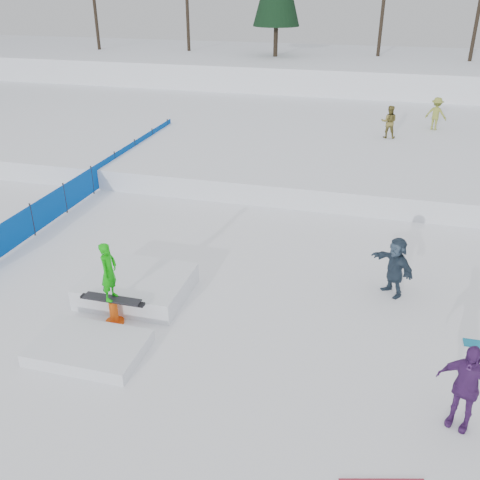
% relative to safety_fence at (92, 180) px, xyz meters
% --- Properties ---
extents(ground, '(120.00, 120.00, 0.00)m').
position_rel_safety_fence_xyz_m(ground, '(6.50, -6.60, -0.55)').
color(ground, white).
extents(snow_berm, '(60.00, 14.00, 2.40)m').
position_rel_safety_fence_xyz_m(snow_berm, '(6.50, 23.40, 0.65)').
color(snow_berm, white).
rests_on(snow_berm, ground).
extents(snow_midrise, '(50.00, 18.00, 0.80)m').
position_rel_safety_fence_xyz_m(snow_midrise, '(6.50, 9.40, -0.15)').
color(snow_midrise, white).
rests_on(snow_midrise, ground).
extents(safety_fence, '(0.05, 16.00, 1.10)m').
position_rel_safety_fence_xyz_m(safety_fence, '(0.00, 0.00, 0.00)').
color(safety_fence, '#013E9E').
rests_on(safety_fence, ground).
extents(walker_olive, '(0.71, 0.56, 1.46)m').
position_rel_safety_fence_xyz_m(walker_olive, '(10.63, 8.03, 0.98)').
color(walker_olive, brown).
rests_on(walker_olive, snow_midrise).
extents(walker_ygreen, '(1.12, 0.85, 1.53)m').
position_rel_safety_fence_xyz_m(walker_ygreen, '(12.77, 10.13, 1.02)').
color(walker_ygreen, olive).
rests_on(walker_ygreen, snow_midrise).
extents(spectator_purple, '(1.12, 0.81, 1.76)m').
position_rel_safety_fence_xyz_m(spectator_purple, '(12.27, -8.84, 0.33)').
color(spectator_purple, '#502469').
rests_on(spectator_purple, ground).
extents(spectator_dark, '(1.32, 1.43, 1.59)m').
position_rel_safety_fence_xyz_m(spectator_dark, '(11.06, -4.46, 0.25)').
color(spectator_dark, '#28384A').
rests_on(spectator_dark, ground).
extents(jib_rail_feature, '(2.60, 4.40, 2.11)m').
position_rel_safety_fence_xyz_m(jib_rail_feature, '(4.69, -6.96, -0.25)').
color(jib_rail_feature, white).
rests_on(jib_rail_feature, ground).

